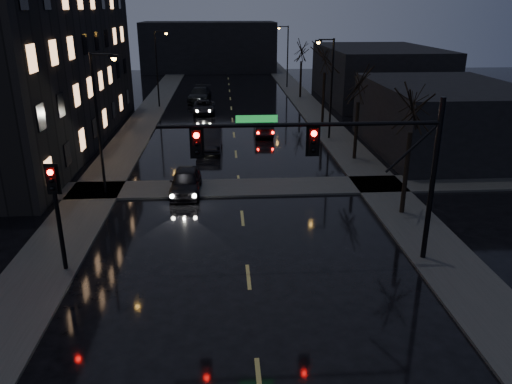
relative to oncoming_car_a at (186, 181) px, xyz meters
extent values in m
cube|color=#2D2D2B|center=(-5.36, 17.08, -0.66)|extent=(3.00, 140.00, 0.12)
cube|color=#2D2D2B|center=(11.64, 17.08, -0.66)|extent=(3.00, 140.00, 0.12)
cube|color=#2D2D2B|center=(3.14, 0.58, -0.66)|extent=(40.00, 3.00, 0.12)
cube|color=black|center=(-13.36, 12.08, 5.28)|extent=(12.00, 30.00, 12.00)
cube|color=black|center=(18.64, 8.08, 1.78)|extent=(10.00, 14.00, 5.00)
cube|color=black|center=(20.14, 30.08, 2.28)|extent=(12.00, 18.00, 6.00)
cube|color=black|center=(0.14, 60.08, 3.28)|extent=(22.00, 10.00, 8.00)
cylinder|color=black|center=(10.74, -8.92, 2.78)|extent=(0.22, 0.22, 7.00)
cylinder|color=black|center=(5.24, -8.92, 5.28)|extent=(11.00, 0.16, 0.16)
cylinder|color=black|center=(9.74, -8.92, 4.28)|extent=(2.05, 0.10, 2.05)
cube|color=#0C591E|center=(3.54, -8.92, 5.53)|extent=(1.60, 0.04, 0.28)
cube|color=black|center=(1.24, -8.92, 4.63)|extent=(0.35, 0.28, 1.05)
sphere|color=#FF0705|center=(1.24, -9.08, 4.96)|extent=(0.22, 0.22, 0.22)
cube|color=black|center=(5.74, -8.92, 4.63)|extent=(0.35, 0.28, 1.05)
sphere|color=#FF0705|center=(5.74, -9.08, 4.96)|extent=(0.22, 0.22, 0.22)
cylinder|color=black|center=(-4.36, -8.92, 1.48)|extent=(0.18, 0.18, 4.40)
cube|color=black|center=(-4.36, -8.92, 3.28)|extent=(0.35, 0.28, 1.05)
sphere|color=#FF0705|center=(-4.36, -9.08, 3.61)|extent=(0.22, 0.22, 0.22)
cylinder|color=black|center=(11.54, -3.92, 1.48)|extent=(0.24, 0.24, 4.40)
cylinder|color=black|center=(11.54, 6.08, 1.34)|extent=(0.24, 0.24, 4.12)
cylinder|color=black|center=(11.54, 18.08, 1.61)|extent=(0.24, 0.24, 4.68)
cylinder|color=black|center=(11.54, 32.08, 1.42)|extent=(0.24, 0.24, 4.29)
cylinder|color=black|center=(-4.66, 0.08, 3.28)|extent=(0.16, 0.16, 8.00)
cylinder|color=black|center=(-4.06, 0.08, 7.18)|extent=(1.20, 0.10, 0.10)
cube|color=black|center=(-3.46, 0.08, 7.08)|extent=(0.50, 0.25, 0.15)
sphere|color=#FFA432|center=(-3.46, 0.08, 6.98)|extent=(0.28, 0.28, 0.28)
cylinder|color=black|center=(-4.66, 27.08, 3.28)|extent=(0.16, 0.16, 8.00)
cylinder|color=black|center=(-4.06, 27.08, 7.18)|extent=(1.20, 0.10, 0.10)
cube|color=black|center=(-3.46, 27.08, 7.08)|extent=(0.50, 0.25, 0.15)
sphere|color=#FFA432|center=(-3.46, 27.08, 6.98)|extent=(0.28, 0.28, 0.28)
cylinder|color=black|center=(10.94, 12.08, 3.28)|extent=(0.16, 0.16, 8.00)
cylinder|color=black|center=(10.34, 12.08, 7.18)|extent=(1.20, 0.10, 0.10)
cube|color=black|center=(9.74, 12.08, 7.08)|extent=(0.50, 0.25, 0.15)
sphere|color=#FFA432|center=(9.74, 12.08, 6.98)|extent=(0.28, 0.28, 0.28)
cylinder|color=black|center=(10.94, 40.08, 3.28)|extent=(0.16, 0.16, 8.00)
cylinder|color=black|center=(10.34, 40.08, 7.18)|extent=(1.20, 0.10, 0.10)
cube|color=black|center=(9.74, 40.08, 7.08)|extent=(0.50, 0.25, 0.15)
sphere|color=#FFA432|center=(9.74, 40.08, 6.98)|extent=(0.28, 0.28, 0.28)
imported|color=black|center=(0.00, 0.00, 0.00)|extent=(1.76, 4.27, 1.45)
imported|color=black|center=(1.18, 9.61, 0.12)|extent=(1.95, 5.16, 1.68)
imported|color=black|center=(0.31, 23.56, -0.07)|extent=(2.23, 4.73, 1.31)
imported|color=black|center=(-0.40, 30.30, 0.10)|extent=(2.82, 5.85, 1.64)
imported|color=black|center=(5.65, 13.97, 0.00)|extent=(1.61, 4.43, 1.45)
camera|label=1|loc=(2.28, -27.60, 9.51)|focal=35.00mm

